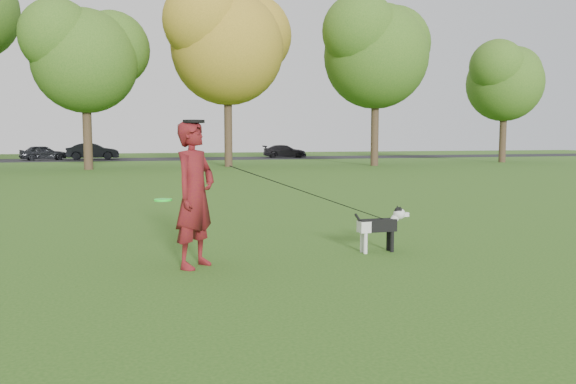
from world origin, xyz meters
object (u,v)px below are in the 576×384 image
object	(u,v)px
man	(195,195)
car_right	(285,151)
car_left	(43,153)
dog	(382,224)
car_mid	(93,151)

from	to	relation	value
man	car_right	xyz separation A→B (m)	(12.90, 39.76, -0.41)
car_right	car_left	bearing A→B (deg)	96.52
man	dog	xyz separation A→B (m)	(2.84, 0.20, -0.55)
car_left	car_right	bearing A→B (deg)	-107.66
car_left	car_mid	world-z (taller)	car_mid
car_right	man	bearing A→B (deg)	168.53
dog	car_right	size ratio (longest dim) A/B	0.24
car_mid	car_right	world-z (taller)	car_mid
dog	car_mid	distance (m)	39.99
man	dog	world-z (taller)	man
dog	car_right	world-z (taller)	car_right
dog	car_left	bearing A→B (deg)	103.50
man	dog	bearing A→B (deg)	-43.34
dog	car_mid	size ratio (longest dim) A/B	0.23
man	car_mid	xyz separation A→B (m)	(-3.00, 39.76, -0.30)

